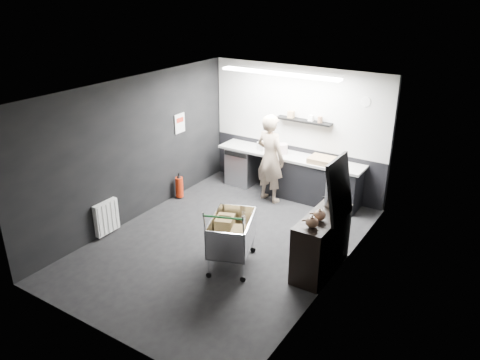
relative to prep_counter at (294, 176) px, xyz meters
The scene contains 22 objects.
floor 2.47m from the prep_counter, 93.20° to the right, with size 5.50×5.50×0.00m, color black.
ceiling 3.30m from the prep_counter, 93.20° to the right, with size 5.50×5.50×0.00m, color silver.
wall_back 0.96m from the prep_counter, 112.30° to the left, with size 5.50×5.50×0.00m, color black.
wall_front 5.25m from the prep_counter, 91.50° to the right, with size 5.50×5.50×0.00m, color black.
wall_left 3.35m from the prep_counter, 131.43° to the right, with size 5.50×5.50×0.00m, color black.
wall_right 3.18m from the prep_counter, 52.38° to the right, with size 5.50×5.50×0.00m, color black.
kitchen_wall_panel 1.43m from the prep_counter, 113.58° to the left, with size 3.95×0.02×1.70m, color silver.
dado_panel 0.34m from the prep_counter, 113.58° to the left, with size 3.95×0.02×1.00m, color black.
floating_shelf 1.18m from the prep_counter, 72.13° to the left, with size 1.20×0.22×0.04m, color black.
wall_clock 2.13m from the prep_counter, 13.36° to the left, with size 0.20×0.20×0.03m, color white.
poster 2.63m from the prep_counter, 152.11° to the right, with size 0.02×0.30×0.40m, color silver.
poster_red_band 2.66m from the prep_counter, 152.05° to the right, with size 0.01×0.22×0.10m, color red.
radiator 3.92m from the prep_counter, 122.01° to the right, with size 0.10×0.50×0.60m, color white.
ceiling_strip 2.29m from the prep_counter, 103.37° to the right, with size 2.40×0.20×0.04m, color white.
prep_counter is the anchor object (origin of this frame).
person 0.73m from the prep_counter, 127.02° to the right, with size 0.67×0.44×1.85m, color beige.
shopping_cart 2.94m from the prep_counter, 83.21° to the right, with size 0.96×1.24×1.14m.
sideboard 2.78m from the prep_counter, 54.33° to the right, with size 0.54×1.27×1.90m.
fire_extinguisher 2.43m from the prep_counter, 144.94° to the right, with size 0.16×0.16×0.54m.
cardboard_box 0.81m from the prep_counter, ahead, with size 0.55×0.41×0.11m, color #9A7B52.
pink_tub 0.62m from the prep_counter, behind, with size 0.21×0.21×0.21m, color beige.
white_container 0.92m from the prep_counter, behind, with size 0.20×0.16×0.18m, color white.
Camera 1 is at (4.08, -5.87, 4.23)m, focal length 35.00 mm.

